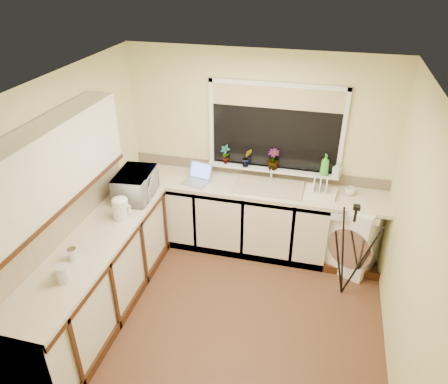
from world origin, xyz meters
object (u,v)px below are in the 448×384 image
tripod (349,251)px  cup_left (63,269)px  cup_back (350,191)px  steel_jar (73,254)px  soap_bottle_clear (337,169)px  glass_jug (62,274)px  soap_bottle_green (325,165)px  laptop (197,177)px  plant_c (273,159)px  plant_b (247,158)px  washing_machine (350,232)px  kettle (121,209)px  plant_a (225,154)px  dish_rack (321,193)px  microwave (136,185)px

tripod → cup_left: bearing=-141.7°
cup_back → steel_jar: bearing=-143.3°
soap_bottle_clear → cup_left: soap_bottle_clear is taller
glass_jug → soap_bottle_green: 3.07m
laptop → plant_c: plant_c is taller
steel_jar → soap_bottle_green: bearing=42.7°
cup_left → plant_b: bearing=61.3°
washing_machine → soap_bottle_green: (-0.39, 0.22, 0.74)m
cup_back → kettle: bearing=-154.7°
washing_machine → plant_b: 1.52m
kettle → plant_a: (0.81, 1.26, 0.16)m
kettle → plant_c: bearing=41.7°
soap_bottle_green → soap_bottle_clear: bearing=-1.8°
soap_bottle_clear → kettle: bearing=-150.2°
kettle → cup_left: 0.94m
tripod → soap_bottle_green: soap_bottle_green is taller
dish_rack → glass_jug: (-2.06, -2.05, 0.05)m
glass_jug → cup_back: 3.19m
plant_b → soap_bottle_green: (0.93, 0.01, 0.01)m
cup_back → cup_left: cup_back is taller
dish_rack → cup_left: bearing=-131.2°
plant_b → soap_bottle_clear: bearing=0.1°
cup_back → plant_b: bearing=173.9°
plant_c → soap_bottle_clear: bearing=-1.0°
steel_jar → dish_rack: bearing=39.5°
washing_machine → plant_c: size_ratio=3.46×
tripod → plant_a: 1.86m
kettle → plant_b: size_ratio=0.93×
glass_jug → plant_c: bearing=57.5°
washing_machine → cup_left: 3.23m
microwave → plant_b: size_ratio=2.32×
laptop → dish_rack: 1.49m
laptop → cup_back: (1.81, 0.11, -0.01)m
kettle → cup_back: kettle is taller
steel_jar → plant_c: size_ratio=0.46×
plant_c → soap_bottle_clear: 0.76m
soap_bottle_clear → cup_left: size_ratio=1.92×
cup_back → washing_machine: bearing=-47.8°
steel_jar → cup_back: 3.08m
glass_jug → cup_back: (2.38, 2.13, -0.03)m
plant_a → soap_bottle_clear: plant_a is taller
dish_rack → soap_bottle_clear: size_ratio=1.91×
microwave → cup_back: size_ratio=4.69×
cup_back → dish_rack: bearing=-166.8°
microwave → cup_back: (2.38, 0.64, -0.11)m
kettle → cup_back: (2.34, 1.11, -0.06)m
plant_b → microwave: bearing=-145.3°
plant_a → plant_b: size_ratio=1.01×
glass_jug → plant_b: 2.54m
tripod → soap_bottle_green: (-0.36, 0.80, 0.61)m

